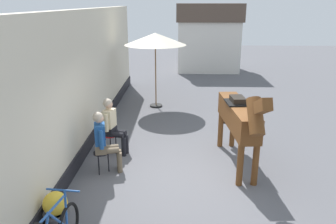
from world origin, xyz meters
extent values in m
plane|color=#56565B|center=(0.00, 3.00, 0.00)|extent=(40.00, 40.00, 0.00)
cube|color=beige|center=(-2.55, 1.50, 1.70)|extent=(0.30, 14.00, 3.40)
cube|color=black|center=(-2.53, 1.50, 0.18)|extent=(0.34, 14.00, 0.36)
cube|color=silver|center=(1.40, 11.94, 1.30)|extent=(3.20, 2.40, 2.60)
cube|color=brown|center=(1.40, 11.94, 3.05)|extent=(3.40, 2.60, 0.90)
cylinder|color=black|center=(-1.81, 0.12, 0.46)|extent=(0.34, 0.34, 0.03)
cylinder|color=black|center=(-1.67, 0.15, 0.22)|extent=(0.02, 0.02, 0.45)
cylinder|color=black|center=(-1.90, 0.22, 0.22)|extent=(0.02, 0.02, 0.45)
cylinder|color=black|center=(-1.85, -0.01, 0.22)|extent=(0.02, 0.02, 0.45)
cube|color=brown|center=(-1.81, 0.12, 0.58)|extent=(0.31, 0.37, 0.20)
cube|color=#1E4C8C|center=(-1.81, 0.12, 0.90)|extent=(0.29, 0.38, 0.44)
sphere|color=tan|center=(-1.81, 0.12, 1.25)|extent=(0.20, 0.20, 0.20)
sphere|color=#B2A38E|center=(-1.83, 0.11, 1.28)|extent=(0.22, 0.22, 0.22)
cylinder|color=brown|center=(-1.64, 0.24, 0.53)|extent=(0.40, 0.21, 0.13)
cylinder|color=brown|center=(-1.46, 0.29, 0.23)|extent=(0.11, 0.11, 0.46)
cylinder|color=brown|center=(-1.60, 0.09, 0.53)|extent=(0.40, 0.21, 0.13)
cylinder|color=brown|center=(-1.42, 0.13, 0.23)|extent=(0.11, 0.11, 0.46)
cylinder|color=#1E4C8C|center=(-1.84, 0.32, 0.85)|extent=(0.09, 0.09, 0.42)
cylinder|color=#1E4C8C|center=(-1.74, -0.07, 0.85)|extent=(0.09, 0.09, 0.42)
cylinder|color=red|center=(-1.81, 1.12, 0.46)|extent=(0.34, 0.34, 0.03)
cylinder|color=black|center=(-1.67, 1.09, 0.22)|extent=(0.02, 0.02, 0.45)
cylinder|color=black|center=(-1.85, 1.26, 0.22)|extent=(0.02, 0.02, 0.45)
cylinder|color=black|center=(-1.91, 1.02, 0.22)|extent=(0.02, 0.02, 0.45)
cube|color=black|center=(-1.81, 1.12, 0.58)|extent=(0.31, 0.37, 0.20)
cube|color=beige|center=(-1.81, 1.12, 0.90)|extent=(0.30, 0.38, 0.44)
sphere|color=tan|center=(-1.81, 1.12, 1.25)|extent=(0.20, 0.20, 0.20)
sphere|color=#B2A38E|center=(-1.83, 1.13, 1.28)|extent=(0.22, 0.22, 0.22)
cylinder|color=black|center=(-1.61, 1.15, 0.53)|extent=(0.40, 0.22, 0.13)
cylinder|color=black|center=(-1.42, 1.11, 0.23)|extent=(0.11, 0.11, 0.46)
cylinder|color=black|center=(-1.65, 1.00, 0.53)|extent=(0.40, 0.22, 0.13)
cylinder|color=black|center=(-1.46, 0.95, 0.23)|extent=(0.11, 0.11, 0.46)
cylinder|color=beige|center=(-1.74, 1.31, 0.85)|extent=(0.09, 0.09, 0.42)
cylinder|color=beige|center=(-1.84, 0.92, 0.85)|extent=(0.09, 0.09, 0.42)
cube|color=brown|center=(1.17, 0.66, 1.16)|extent=(0.62, 2.23, 0.52)
cylinder|color=brown|center=(1.41, -0.30, 0.45)|extent=(0.13, 0.13, 0.90)
cylinder|color=brown|center=(1.10, -0.33, 0.45)|extent=(0.13, 0.13, 0.90)
cylinder|color=brown|center=(1.24, 1.63, 0.45)|extent=(0.13, 0.13, 0.90)
cylinder|color=brown|center=(0.93, 1.60, 0.45)|extent=(0.13, 0.13, 0.90)
cylinder|color=brown|center=(1.27, -0.54, 1.55)|extent=(0.33, 0.65, 0.73)
cube|color=brown|center=(1.30, -0.88, 1.86)|extent=(0.22, 0.54, 0.40)
cube|color=black|center=(1.27, -0.52, 1.69)|extent=(0.09, 0.63, 0.48)
cylinder|color=black|center=(1.07, 1.80, 0.89)|extent=(0.11, 0.11, 0.65)
cube|color=black|center=(1.16, 0.76, 1.44)|extent=(0.55, 0.64, 0.03)
cube|color=black|center=(1.16, 0.76, 1.51)|extent=(0.32, 0.46, 0.12)
cylinder|color=#4C4C51|center=(-2.14, -1.77, 0.14)|extent=(0.34, 0.34, 0.28)
cylinder|color=#4C4C51|center=(-2.14, -1.77, 0.26)|extent=(0.43, 0.43, 0.04)
sphere|color=gold|center=(-2.14, -1.77, 0.44)|extent=(0.40, 0.40, 0.40)
cylinder|color=#235199|center=(-1.81, -2.51, 0.67)|extent=(0.09, 0.50, 0.60)
cylinder|color=#235199|center=(-1.83, -2.67, 0.93)|extent=(0.12, 0.80, 0.09)
cylinder|color=#235199|center=(-1.79, -2.25, 0.66)|extent=(0.04, 0.09, 0.60)
cylinder|color=#235199|center=(-1.79, -2.28, 1.01)|extent=(0.50, 0.08, 0.03)
cylinder|color=black|center=(-0.95, 5.03, 0.03)|extent=(0.44, 0.44, 0.06)
cylinder|color=olive|center=(-0.95, 5.03, 1.10)|extent=(0.04, 0.04, 2.20)
cone|color=beige|center=(-0.95, 5.03, 2.38)|extent=(2.10, 2.10, 0.40)
camera|label=1|loc=(-0.16, -6.39, 3.55)|focal=35.68mm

